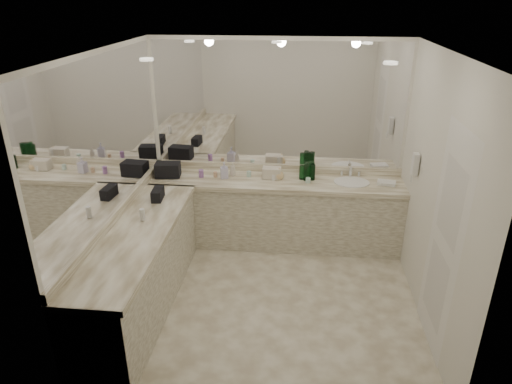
# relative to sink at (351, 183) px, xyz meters

# --- Properties ---
(floor) EXTENTS (3.20, 3.20, 0.00)m
(floor) POSITION_rel_sink_xyz_m (-0.95, -1.20, -0.90)
(floor) COLOR beige
(floor) RESTS_ON ground
(ceiling) EXTENTS (3.20, 3.20, 0.00)m
(ceiling) POSITION_rel_sink_xyz_m (-0.95, -1.20, 1.71)
(ceiling) COLOR white
(ceiling) RESTS_ON floor
(wall_back) EXTENTS (3.20, 0.02, 2.60)m
(wall_back) POSITION_rel_sink_xyz_m (-0.95, 0.30, 0.41)
(wall_back) COLOR silver
(wall_back) RESTS_ON floor
(wall_left) EXTENTS (0.02, 3.00, 2.60)m
(wall_left) POSITION_rel_sink_xyz_m (-2.55, -1.20, 0.41)
(wall_left) COLOR silver
(wall_left) RESTS_ON floor
(wall_right) EXTENTS (0.02, 3.00, 2.60)m
(wall_right) POSITION_rel_sink_xyz_m (0.65, -1.20, 0.41)
(wall_right) COLOR silver
(wall_right) RESTS_ON floor
(vanity_back_base) EXTENTS (3.20, 0.60, 0.84)m
(vanity_back_base) POSITION_rel_sink_xyz_m (-0.95, 0.00, -0.48)
(vanity_back_base) COLOR silver
(vanity_back_base) RESTS_ON floor
(vanity_back_top) EXTENTS (3.20, 0.64, 0.06)m
(vanity_back_top) POSITION_rel_sink_xyz_m (-0.95, -0.01, -0.03)
(vanity_back_top) COLOR white
(vanity_back_top) RESTS_ON vanity_back_base
(vanity_left_base) EXTENTS (0.60, 2.40, 0.84)m
(vanity_left_base) POSITION_rel_sink_xyz_m (-2.25, -1.50, -0.48)
(vanity_left_base) COLOR silver
(vanity_left_base) RESTS_ON floor
(vanity_left_top) EXTENTS (0.64, 2.42, 0.06)m
(vanity_left_top) POSITION_rel_sink_xyz_m (-2.24, -1.50, -0.03)
(vanity_left_top) COLOR white
(vanity_left_top) RESTS_ON vanity_left_base
(backsplash_back) EXTENTS (3.20, 0.04, 0.10)m
(backsplash_back) POSITION_rel_sink_xyz_m (-0.95, 0.28, 0.05)
(backsplash_back) COLOR white
(backsplash_back) RESTS_ON vanity_back_top
(backsplash_left) EXTENTS (0.04, 3.00, 0.10)m
(backsplash_left) POSITION_rel_sink_xyz_m (-2.53, -1.20, 0.05)
(backsplash_left) COLOR white
(backsplash_left) RESTS_ON vanity_left_top
(mirror_back) EXTENTS (3.12, 0.01, 1.55)m
(mirror_back) POSITION_rel_sink_xyz_m (-0.95, 0.29, 0.88)
(mirror_back) COLOR white
(mirror_back) RESTS_ON wall_back
(mirror_left) EXTENTS (0.01, 2.92, 1.55)m
(mirror_left) POSITION_rel_sink_xyz_m (-2.54, -1.20, 0.88)
(mirror_left) COLOR white
(mirror_left) RESTS_ON wall_left
(sink) EXTENTS (0.44, 0.44, 0.03)m
(sink) POSITION_rel_sink_xyz_m (0.00, 0.00, 0.00)
(sink) COLOR white
(sink) RESTS_ON vanity_back_top
(faucet) EXTENTS (0.24, 0.16, 0.14)m
(faucet) POSITION_rel_sink_xyz_m (0.00, 0.21, 0.07)
(faucet) COLOR silver
(faucet) RESTS_ON vanity_back_top
(wall_phone) EXTENTS (0.06, 0.10, 0.24)m
(wall_phone) POSITION_rel_sink_xyz_m (0.61, -0.50, 0.46)
(wall_phone) COLOR white
(wall_phone) RESTS_ON wall_right
(door) EXTENTS (0.02, 0.82, 2.10)m
(door) POSITION_rel_sink_xyz_m (0.64, -1.70, 0.16)
(door) COLOR white
(door) RESTS_ON wall_right
(black_toiletry_bag) EXTENTS (0.33, 0.23, 0.18)m
(black_toiletry_bag) POSITION_rel_sink_xyz_m (-2.32, -0.05, 0.09)
(black_toiletry_bag) COLOR black
(black_toiletry_bag) RESTS_ON vanity_back_top
(black_bag_spill) EXTENTS (0.13, 0.25, 0.13)m
(black_bag_spill) POSITION_rel_sink_xyz_m (-2.25, -0.73, 0.07)
(black_bag_spill) COLOR black
(black_bag_spill) RESTS_ON vanity_left_top
(cream_cosmetic_case) EXTENTS (0.23, 0.14, 0.13)m
(cream_cosmetic_case) POSITION_rel_sink_xyz_m (-1.00, 0.04, 0.07)
(cream_cosmetic_case) COLOR beige
(cream_cosmetic_case) RESTS_ON vanity_back_top
(hand_towel) EXTENTS (0.24, 0.19, 0.04)m
(hand_towel) POSITION_rel_sink_xyz_m (0.42, -0.02, 0.02)
(hand_towel) COLOR white
(hand_towel) RESTS_ON vanity_back_top
(lotion_left) EXTENTS (0.05, 0.05, 0.12)m
(lotion_left) POSITION_rel_sink_xyz_m (-2.25, -1.26, 0.07)
(lotion_left) COLOR white
(lotion_left) RESTS_ON vanity_left_top
(soap_bottle_a) EXTENTS (0.09, 0.09, 0.18)m
(soap_bottle_a) POSITION_rel_sink_xyz_m (-1.50, 0.08, 0.10)
(soap_bottle_a) COLOR beige
(soap_bottle_a) RESTS_ON vanity_back_top
(soap_bottle_b) EXTENTS (0.12, 0.12, 0.21)m
(soap_bottle_b) POSITION_rel_sink_xyz_m (-1.60, -0.01, 0.11)
(soap_bottle_b) COLOR silver
(soap_bottle_b) RESTS_ON vanity_back_top
(soap_bottle_c) EXTENTS (0.14, 0.14, 0.15)m
(soap_bottle_c) POSITION_rel_sink_xyz_m (-0.90, 0.02, 0.08)
(soap_bottle_c) COLOR #ECC88D
(soap_bottle_c) RESTS_ON vanity_back_top
(green_bottle_0) EXTENTS (0.07, 0.07, 0.22)m
(green_bottle_0) POSITION_rel_sink_xyz_m (-0.50, 0.10, 0.11)
(green_bottle_0) COLOR #185727
(green_bottle_0) RESTS_ON vanity_back_top
(green_bottle_1) EXTENTS (0.07, 0.07, 0.21)m
(green_bottle_1) POSITION_rel_sink_xyz_m (-0.55, 0.08, 0.11)
(green_bottle_1) COLOR #185727
(green_bottle_1) RESTS_ON vanity_back_top
(green_bottle_2) EXTENTS (0.07, 0.07, 0.20)m
(green_bottle_2) POSITION_rel_sink_xyz_m (-0.49, 0.05, 0.11)
(green_bottle_2) COLOR #185727
(green_bottle_2) RESTS_ON vanity_back_top
(green_bottle_3) EXTENTS (0.07, 0.07, 0.18)m
(green_bottle_3) POSITION_rel_sink_xyz_m (-0.62, 0.05, 0.10)
(green_bottle_3) COLOR #185727
(green_bottle_3) RESTS_ON vanity_back_top
(green_bottle_4) EXTENTS (0.06, 0.06, 0.21)m
(green_bottle_4) POSITION_rel_sink_xyz_m (-0.57, 0.01, 0.11)
(green_bottle_4) COLOR #185727
(green_bottle_4) RESTS_ON vanity_back_top
(amenity_bottle_0) EXTENTS (0.06, 0.06, 0.06)m
(amenity_bottle_0) POSITION_rel_sink_xyz_m (-0.54, -0.06, 0.04)
(amenity_bottle_0) COLOR silver
(amenity_bottle_0) RESTS_ON vanity_back_top
(amenity_bottle_1) EXTENTS (0.05, 0.05, 0.07)m
(amenity_bottle_1) POSITION_rel_sink_xyz_m (-1.72, 0.01, 0.04)
(amenity_bottle_1) COLOR #E0B28C
(amenity_bottle_1) RESTS_ON vanity_back_top
(amenity_bottle_2) EXTENTS (0.05, 0.05, 0.08)m
(amenity_bottle_2) POSITION_rel_sink_xyz_m (-0.97, -0.02, 0.04)
(amenity_bottle_2) COLOR white
(amenity_bottle_2) RESTS_ON vanity_back_top
(amenity_bottle_3) EXTENTS (0.05, 0.05, 0.13)m
(amenity_bottle_3) POSITION_rel_sink_xyz_m (-0.93, 0.12, 0.07)
(amenity_bottle_3) COLOR white
(amenity_bottle_3) RESTS_ON vanity_back_top
(amenity_bottle_4) EXTENTS (0.06, 0.06, 0.07)m
(amenity_bottle_4) POSITION_rel_sink_xyz_m (-1.30, 0.07, 0.04)
(amenity_bottle_4) COLOR silver
(amenity_bottle_4) RESTS_ON vanity_back_top
(amenity_bottle_5) EXTENTS (0.06, 0.06, 0.10)m
(amenity_bottle_5) POSITION_rel_sink_xyz_m (-1.90, -0.01, 0.05)
(amenity_bottle_5) COLOR #9966B2
(amenity_bottle_5) RESTS_ON vanity_back_top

